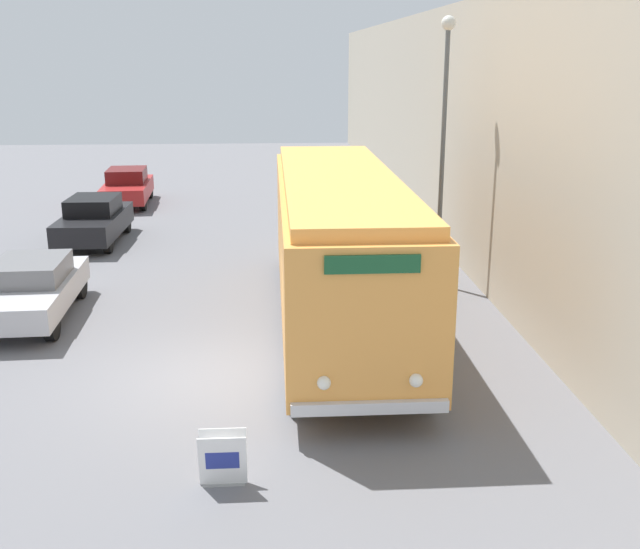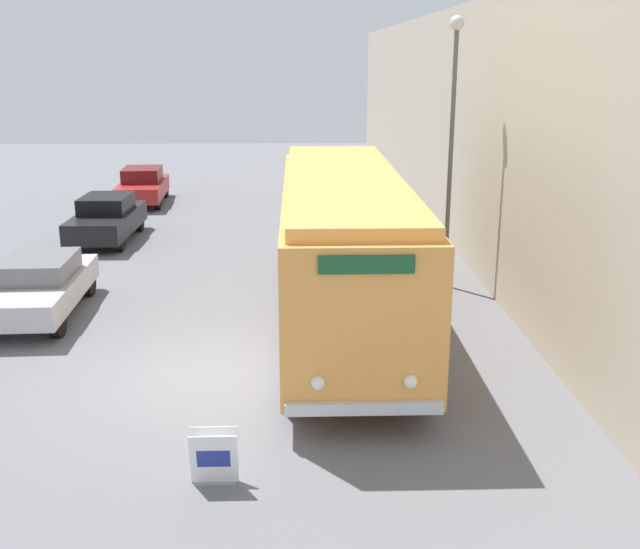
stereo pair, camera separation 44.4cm
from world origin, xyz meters
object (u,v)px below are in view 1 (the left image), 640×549
vintage_bus (339,241)px  parked_car_far (127,187)px  streetlamp (444,118)px  sign_board (223,460)px  parked_car_near (31,288)px  parked_car_mid (94,220)px

vintage_bus → parked_car_far: size_ratio=2.63×
vintage_bus → streetlamp: (2.91, 2.89, 2.46)m
sign_board → parked_car_far: bearing=103.6°
vintage_bus → sign_board: (-2.23, -6.57, -1.55)m
parked_car_near → vintage_bus: bearing=-8.9°
sign_board → parked_car_mid: 15.72m
parked_car_mid → sign_board: bearing=-70.1°
vintage_bus → parked_car_far: (-7.41, 14.84, -1.20)m
parked_car_near → parked_car_mid: (-0.23, 7.46, 0.02)m
streetlamp → sign_board: bearing=-118.5°
vintage_bus → parked_car_far: 16.63m
vintage_bus → sign_board: 7.11m
parked_car_mid → parked_car_near: bearing=-87.2°
streetlamp → parked_car_near: bearing=-168.5°
sign_board → parked_car_mid: bearing=108.9°
streetlamp → parked_car_near: size_ratio=1.55×
sign_board → parked_car_mid: parked_car_mid is taller
vintage_bus → sign_board: bearing=-108.8°
vintage_bus → parked_car_near: vintage_bus is taller
vintage_bus → sign_board: vintage_bus is taller
streetlamp → parked_car_mid: streetlamp is taller
vintage_bus → parked_car_mid: (-7.31, 8.31, -1.19)m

